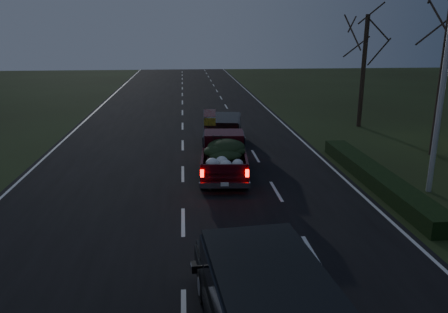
{
  "coord_description": "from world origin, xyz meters",
  "views": [
    {
      "loc": [
        0.12,
        -13.11,
        5.96
      ],
      "look_at": [
        1.62,
        3.1,
        1.3
      ],
      "focal_mm": 35.0,
      "sensor_mm": 36.0,
      "label": 1
    }
  ],
  "objects_px": {
    "light_pole": "(448,46)",
    "pickup_truck": "(224,153)",
    "lead_suv": "(223,127)",
    "rear_suv": "(267,300)"
  },
  "relations": [
    {
      "from": "pickup_truck",
      "to": "lead_suv",
      "type": "relative_size",
      "value": 1.09
    },
    {
      "from": "pickup_truck",
      "to": "light_pole",
      "type": "bearing_deg",
      "value": -15.3
    },
    {
      "from": "pickup_truck",
      "to": "rear_suv",
      "type": "bearing_deg",
      "value": -86.37
    },
    {
      "from": "light_pole",
      "to": "pickup_truck",
      "type": "xyz_separation_m",
      "value": [
        -7.72,
        2.8,
        -4.53
      ]
    },
    {
      "from": "lead_suv",
      "to": "rear_suv",
      "type": "xyz_separation_m",
      "value": [
        -0.66,
        -16.14,
        0.17
      ]
    },
    {
      "from": "light_pole",
      "to": "lead_suv",
      "type": "relative_size",
      "value": 2.0
    },
    {
      "from": "pickup_truck",
      "to": "lead_suv",
      "type": "bearing_deg",
      "value": 89.56
    },
    {
      "from": "lead_suv",
      "to": "rear_suv",
      "type": "relative_size",
      "value": 0.87
    },
    {
      "from": "light_pole",
      "to": "pickup_truck",
      "type": "height_order",
      "value": "light_pole"
    },
    {
      "from": "light_pole",
      "to": "rear_suv",
      "type": "relative_size",
      "value": 1.74
    }
  ]
}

